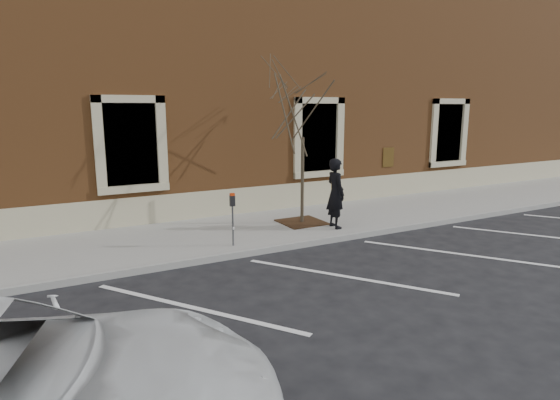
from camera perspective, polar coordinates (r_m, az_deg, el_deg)
ground at (r=11.49m, az=1.42°, el=-5.91°), size 120.00×120.00×0.00m
sidewalk_near at (r=12.96m, az=-2.41°, el=-3.56°), size 40.00×3.50×0.15m
curb_near at (r=11.43m, az=1.55°, el=-5.61°), size 40.00×0.12×0.15m
parking_stripes at (r=9.74m, az=7.92°, el=-9.22°), size 28.00×4.40×0.01m
building_civic at (r=18.12m, az=-11.03°, el=13.00°), size 40.00×8.62×8.00m
man at (r=12.72m, az=6.79°, el=0.81°), size 0.51×0.73×1.90m
parking_meter at (r=11.03m, az=-5.81°, el=-1.15°), size 0.12×0.09×1.27m
tree_grate at (r=13.37m, az=2.69°, el=-2.70°), size 1.19×1.19×0.03m
sapling at (r=12.97m, az=2.82°, el=10.54°), size 2.64×2.64×4.40m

